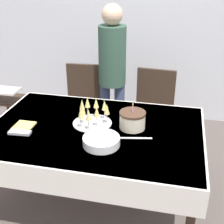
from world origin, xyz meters
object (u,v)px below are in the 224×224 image
at_px(dining_chair_far_right, 153,112).
at_px(plate_stack_main, 101,141).
at_px(person_standing, 112,67).
at_px(champagne_tray, 92,113).
at_px(dining_chair_far_left, 84,105).
at_px(high_chair, 10,106).
at_px(birthday_cake, 132,120).

bearing_deg(dining_chair_far_right, plate_stack_main, -103.58).
bearing_deg(person_standing, champagne_tray, -88.18).
distance_m(dining_chair_far_left, plate_stack_main, 1.24).
bearing_deg(dining_chair_far_right, high_chair, -175.04).
bearing_deg(plate_stack_main, dining_chair_far_right, 76.42).
height_order(plate_stack_main, high_chair, plate_stack_main).
xyz_separation_m(birthday_cake, person_standing, (-0.35, 0.87, 0.12)).
distance_m(birthday_cake, person_standing, 0.95).
distance_m(dining_chair_far_right, plate_stack_main, 1.17).
bearing_deg(person_standing, high_chair, -169.93).
xyz_separation_m(person_standing, high_chair, (-1.12, -0.20, -0.46)).
relative_size(dining_chair_far_left, dining_chair_far_right, 1.00).
distance_m(dining_chair_far_left, dining_chair_far_right, 0.75).
relative_size(champagne_tray, high_chair, 0.44).
relative_size(dining_chair_far_left, champagne_tray, 2.99).
xyz_separation_m(champagne_tray, plate_stack_main, (0.15, -0.30, -0.06)).
bearing_deg(person_standing, dining_chair_far_left, -168.44).
height_order(dining_chair_far_left, dining_chair_far_right, same).
bearing_deg(champagne_tray, dining_chair_far_right, 62.52).
height_order(dining_chair_far_left, plate_stack_main, dining_chair_far_left).
xyz_separation_m(dining_chair_far_right, champagne_tray, (-0.42, -0.81, 0.34)).
bearing_deg(plate_stack_main, dining_chair_far_left, 113.68).
relative_size(dining_chair_far_left, birthday_cake, 4.47).
distance_m(dining_chair_far_left, champagne_tray, 0.94).
relative_size(dining_chair_far_right, plate_stack_main, 3.54).
distance_m(dining_chair_far_right, champagne_tray, 0.97).
distance_m(champagne_tray, person_standing, 0.88).
relative_size(dining_chair_far_left, plate_stack_main, 3.54).
bearing_deg(dining_chair_far_left, dining_chair_far_right, -0.00).
relative_size(birthday_cake, plate_stack_main, 0.79).
height_order(champagne_tray, person_standing, person_standing).
relative_size(birthday_cake, person_standing, 0.13).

